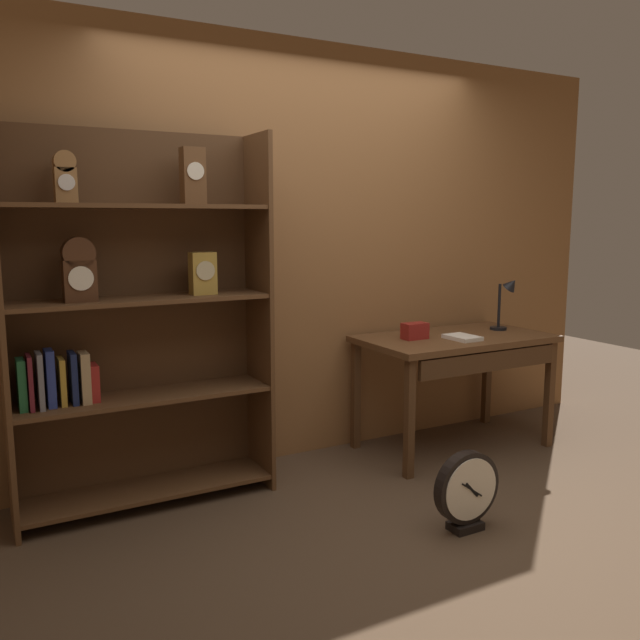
% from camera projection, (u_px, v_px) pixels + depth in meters
% --- Properties ---
extents(ground_plane, '(10.00, 10.00, 0.00)m').
position_uv_depth(ground_plane, '(427.00, 533.00, 3.21)').
color(ground_plane, '#4C3826').
extents(back_wood_panel, '(4.80, 0.05, 2.60)m').
position_uv_depth(back_wood_panel, '(303.00, 254.00, 4.15)').
color(back_wood_panel, brown).
rests_on(back_wood_panel, ground).
extents(bookshelf, '(1.35, 0.36, 1.98)m').
position_uv_depth(bookshelf, '(134.00, 325.00, 3.42)').
color(bookshelf, brown).
rests_on(bookshelf, ground).
extents(workbench, '(1.25, 0.70, 0.76)m').
position_uv_depth(workbench, '(457.00, 349.00, 4.30)').
color(workbench, brown).
rests_on(workbench, ground).
extents(desk_lamp, '(0.18, 0.18, 0.38)m').
position_uv_depth(desk_lamp, '(507.00, 298.00, 4.50)').
color(desk_lamp, black).
rests_on(desk_lamp, workbench).
extents(toolbox_small, '(0.16, 0.09, 0.10)m').
position_uv_depth(toolbox_small, '(415.00, 331.00, 4.19)').
color(toolbox_small, maroon).
rests_on(toolbox_small, workbench).
extents(open_repair_manual, '(0.17, 0.23, 0.02)m').
position_uv_depth(open_repair_manual, '(462.00, 337.00, 4.18)').
color(open_repair_manual, silver).
rests_on(open_repair_manual, workbench).
extents(round_clock_large, '(0.36, 0.11, 0.40)m').
position_uv_depth(round_clock_large, '(467.00, 490.00, 3.21)').
color(round_clock_large, black).
rests_on(round_clock_large, ground).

